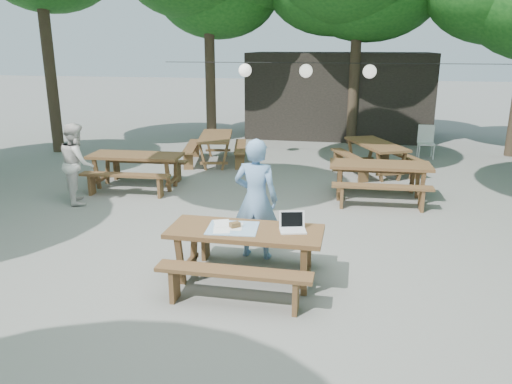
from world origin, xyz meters
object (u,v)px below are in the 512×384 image
object	(u,v)px
main_picnic_table	(245,255)
picnic_table_nw	(137,170)
second_person	(77,163)
plastic_chair	(425,149)
woman	(256,199)

from	to	relation	value
main_picnic_table	picnic_table_nw	world-z (taller)	same
second_person	plastic_chair	size ratio (longest dim) A/B	1.77
picnic_table_nw	main_picnic_table	bearing A→B (deg)	-53.52
picnic_table_nw	woman	size ratio (longest dim) A/B	1.15
woman	second_person	xyz separation A→B (m)	(-4.00, 1.94, -0.09)
main_picnic_table	picnic_table_nw	distance (m)	5.24
picnic_table_nw	second_person	distance (m)	1.44
picnic_table_nw	plastic_chair	world-z (taller)	plastic_chair
picnic_table_nw	woman	bearing A→B (deg)	-46.86
second_person	plastic_chair	bearing A→B (deg)	-85.66
main_picnic_table	second_person	bearing A→B (deg)	145.13
picnic_table_nw	plastic_chair	distance (m)	7.98
woman	plastic_chair	size ratio (longest dim) A/B	1.98
picnic_table_nw	woman	distance (m)	4.60
main_picnic_table	plastic_chair	size ratio (longest dim) A/B	2.22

